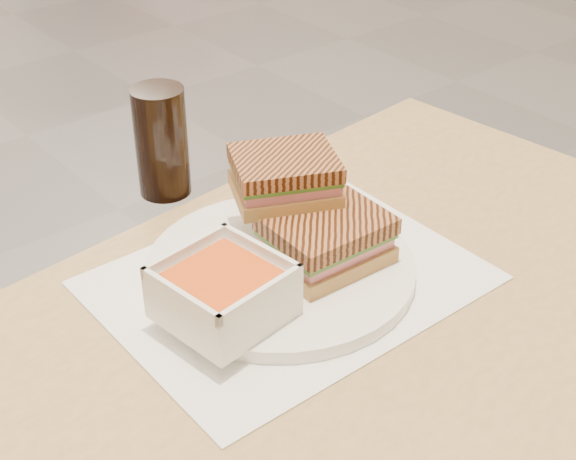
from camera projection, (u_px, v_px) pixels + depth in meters
tray_liner at (288, 280)px, 0.86m from camera, size 0.38×0.30×0.00m
plate at (280, 268)px, 0.87m from camera, size 0.28×0.28×0.02m
soup_bowl at (223, 294)px, 0.78m from camera, size 0.12×0.12×0.06m
panini_lower at (326, 239)px, 0.85m from camera, size 0.12×0.10×0.05m
panini_upper at (285, 176)px, 0.87m from camera, size 0.13×0.13×0.05m
cola_glass at (161, 142)px, 0.98m from camera, size 0.06×0.06×0.14m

